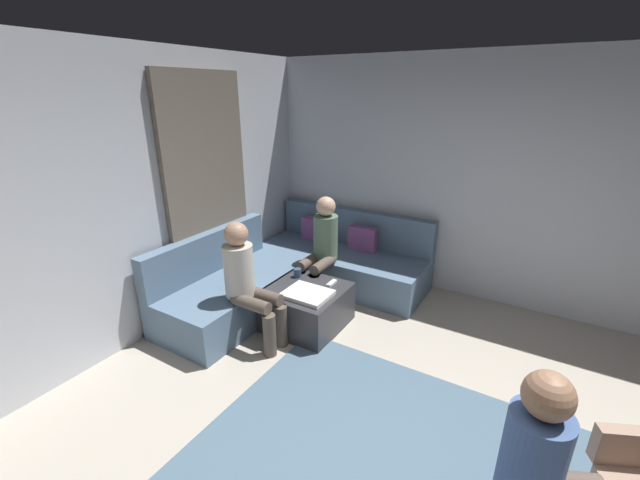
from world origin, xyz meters
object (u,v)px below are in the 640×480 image
(ottoman, at_px, (306,306))
(person_on_armchair, at_px, (551,470))
(coffee_mug, at_px, (297,273))
(game_remote, at_px, (332,283))
(person_on_couch_back, at_px, (321,245))
(person_on_couch_side, at_px, (247,280))
(sectional_couch, at_px, (298,272))

(ottoman, bearing_deg, person_on_armchair, -30.29)
(coffee_mug, distance_m, game_remote, 0.40)
(game_remote, xyz_separation_m, person_on_couch_back, (-0.35, 0.37, 0.23))
(ottoman, distance_m, person_on_couch_back, 0.76)
(ottoman, height_order, game_remote, game_remote)
(coffee_mug, xyz_separation_m, person_on_couch_side, (-0.09, -0.69, 0.19))
(game_remote, height_order, person_on_couch_back, person_on_couch_back)
(coffee_mug, bearing_deg, person_on_armchair, -31.19)
(person_on_couch_back, bearing_deg, sectional_couch, 10.92)
(sectional_couch, distance_m, coffee_mug, 0.47)
(person_on_couch_side, bearing_deg, sectional_couch, -172.00)
(coffee_mug, height_order, game_remote, coffee_mug)
(ottoman, relative_size, person_on_couch_back, 0.63)
(person_on_couch_back, height_order, person_on_armchair, person_on_couch_back)
(person_on_couch_back, bearing_deg, coffee_mug, 83.14)
(game_remote, bearing_deg, person_on_couch_back, 133.08)
(ottoman, xyz_separation_m, person_on_couch_side, (-0.31, -0.51, 0.45))
(game_remote, height_order, person_on_couch_side, person_on_couch_side)
(person_on_couch_side, bearing_deg, game_remote, 146.32)
(ottoman, xyz_separation_m, person_on_couch_back, (-0.17, 0.59, 0.45))
(sectional_couch, distance_m, ottoman, 0.71)
(person_on_armchair, bearing_deg, person_on_couch_side, -131.69)
(coffee_mug, relative_size, person_on_armchair, 0.08)
(person_on_couch_back, bearing_deg, person_on_couch_side, 82.91)
(person_on_couch_back, bearing_deg, person_on_armchair, 141.62)
(coffee_mug, bearing_deg, person_on_couch_back, 83.14)
(coffee_mug, bearing_deg, game_remote, 5.71)
(sectional_couch, xyz_separation_m, person_on_armchair, (2.66, -1.83, 0.36))
(coffee_mug, distance_m, person_on_couch_back, 0.46)
(sectional_couch, xyz_separation_m, ottoman, (0.46, -0.54, -0.07))
(sectional_couch, distance_m, game_remote, 0.73)
(coffee_mug, bearing_deg, sectional_couch, 123.24)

